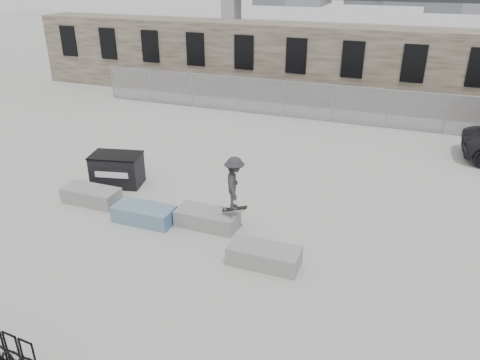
# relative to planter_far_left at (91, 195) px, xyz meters

# --- Properties ---
(ground) EXTENTS (120.00, 120.00, 0.00)m
(ground) POSITION_rel_planter_far_left_xyz_m (3.47, -0.21, -0.30)
(ground) COLOR #B3B3AE
(ground) RESTS_ON ground
(stone_wall) EXTENTS (36.00, 2.58, 4.50)m
(stone_wall) POSITION_rel_planter_far_left_xyz_m (3.47, 16.03, 1.96)
(stone_wall) COLOR brown
(stone_wall) RESTS_ON ground
(chainlink_fence) EXTENTS (22.06, 0.06, 2.02)m
(chainlink_fence) POSITION_rel_planter_far_left_xyz_m (3.47, 12.29, 0.74)
(chainlink_fence) COLOR gray
(chainlink_fence) RESTS_ON ground
(planter_far_left) EXTENTS (2.00, 0.90, 0.55)m
(planter_far_left) POSITION_rel_planter_far_left_xyz_m (0.00, 0.00, 0.00)
(planter_far_left) COLOR gray
(planter_far_left) RESTS_ON ground
(planter_center_left) EXTENTS (2.00, 0.90, 0.55)m
(planter_center_left) POSITION_rel_planter_far_left_xyz_m (2.45, -0.51, 0.00)
(planter_center_left) COLOR #306692
(planter_center_left) RESTS_ON ground
(planter_center_right) EXTENTS (2.00, 0.90, 0.55)m
(planter_center_right) POSITION_rel_planter_far_left_xyz_m (4.50, -0.04, 0.00)
(planter_center_right) COLOR gray
(planter_center_right) RESTS_ON ground
(planter_offset) EXTENTS (2.00, 0.90, 0.55)m
(planter_offset) POSITION_rel_planter_far_left_xyz_m (6.87, -1.41, 0.00)
(planter_offset) COLOR gray
(planter_offset) RESTS_ON ground
(dumpster) EXTENTS (2.06, 1.52, 1.22)m
(dumpster) POSITION_rel_planter_far_left_xyz_m (0.01, 1.62, 0.32)
(dumpster) COLOR black
(dumpster) RESTS_ON ground
(skateboarder) EXTENTS (0.96, 1.24, 1.83)m
(skateboarder) POSITION_rel_planter_far_left_xyz_m (5.43, 0.00, 1.36)
(skateboarder) COLOR #2E2E31
(skateboarder) RESTS_ON ground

